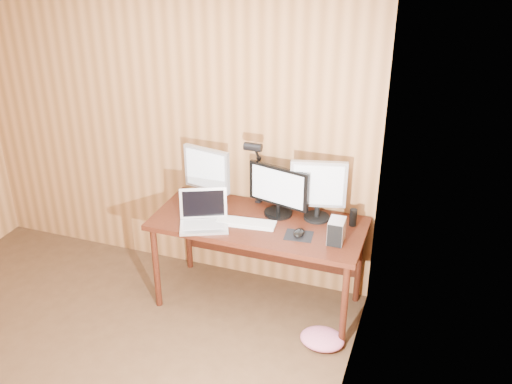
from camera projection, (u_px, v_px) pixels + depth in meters
The scene contains 13 objects.
desk at pixel (261, 231), 4.40m from camera, with size 1.60×0.70×0.75m.
monitor_center at pixel (278, 190), 4.30m from camera, with size 0.50×0.22×0.39m.
monitor_left at pixel (207, 173), 4.48m from camera, with size 0.40×0.19×0.45m.
monitor_right at pixel (318, 188), 4.21m from camera, with size 0.41×0.20×0.47m.
laptop at pixel (204, 216), 4.22m from camera, with size 0.43×0.39×0.25m.
keyboard at pixel (245, 223), 4.24m from camera, with size 0.47×0.19×0.02m.
mousepad at pixel (299, 236), 4.09m from camera, with size 0.20×0.16×0.00m, color black.
mouse at pixel (299, 233), 4.08m from camera, with size 0.07×0.12×0.04m, color black.
hard_drive at pixel (336, 231), 3.98m from camera, with size 0.11×0.16×0.17m.
phone at pixel (219, 229), 4.16m from camera, with size 0.06×0.11×0.01m.
speaker at pixel (353, 217), 4.20m from camera, with size 0.05×0.05×0.13m, color black.
desk_lamp at pixel (256, 163), 4.35m from camera, with size 0.14×0.19×0.59m.
fabric_pile at pixel (322, 339), 4.14m from camera, with size 0.33×0.27×0.10m, color #CF6482, non-canonical shape.
Camera 1 is at (2.15, -1.91, 2.85)m, focal length 40.00 mm.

